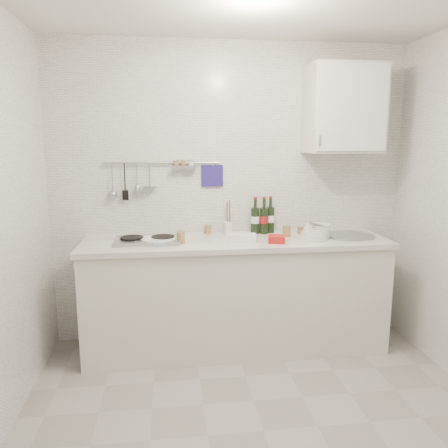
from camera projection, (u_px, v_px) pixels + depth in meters
name	position (u px, v px, depth m)	size (l,w,h in m)	color
floor	(264.00, 431.00, 2.59)	(3.00, 3.00, 0.00)	gray
back_wall	(231.00, 194.00, 3.72)	(3.00, 0.02, 2.50)	silver
counter	(236.00, 297.00, 3.59)	(2.44, 0.64, 0.96)	beige
wall_rail	(160.00, 174.00, 3.58)	(0.98, 0.09, 0.34)	#93969B
wall_cabinet	(344.00, 109.00, 3.53)	(0.60, 0.38, 0.70)	beige
plate_stack_hob	(158.00, 240.00, 3.38)	(0.29, 0.29, 0.03)	#4D7BAE
plate_stack_sink	(316.00, 232.00, 3.53)	(0.26, 0.25, 0.12)	white
wine_bottles	(263.00, 215.00, 3.71)	(0.21, 0.11, 0.31)	black
butter_dish	(243.00, 238.00, 3.41)	(0.20, 0.10, 0.06)	white
strawberry_punnet	(277.00, 239.00, 3.39)	(0.13, 0.13, 0.05)	red
utensil_crock	(228.00, 226.00, 3.69)	(0.07, 0.07, 0.29)	white
jar_a	(208.00, 229.00, 3.70)	(0.06, 0.06, 0.08)	olive
jar_b	(301.00, 230.00, 3.70)	(0.06, 0.06, 0.06)	olive
jar_c	(287.00, 231.00, 3.60)	(0.07, 0.07, 0.10)	olive
jar_d	(181.00, 237.00, 3.35)	(0.06, 0.06, 0.10)	olive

